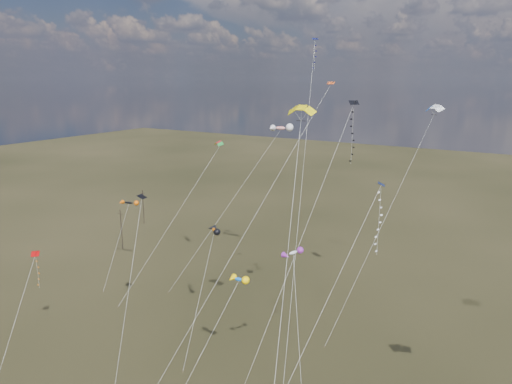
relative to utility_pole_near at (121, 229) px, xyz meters
The scene contains 16 objects.
utility_pole_near is the anchor object (origin of this frame).
utility_pole_far 16.12m from the utility_pole_near, 119.74° to the left, with size 1.40×0.20×8.00m.
diamond_black_high 55.51m from the utility_pole_near, 14.13° to the right, with size 6.02×16.73×30.38m.
diamond_navy_tall 49.48m from the utility_pole_near, ahead, with size 9.24×25.61×38.00m.
diamond_black_mid 39.17m from the utility_pole_near, 39.56° to the right, with size 8.26×14.31×19.10m.
diamond_red_low 35.20m from the utility_pole_near, 58.49° to the right, with size 4.82×10.20×12.78m.
diamond_navy_right 59.70m from the utility_pole_near, 18.65° to the right, with size 6.10×16.11×23.35m.
diamond_orange_center 48.35m from the utility_pole_near, 20.90° to the right, with size 8.64×27.24×32.26m.
parafoil_yellow 56.28m from the utility_pole_near, 21.04° to the right, with size 10.78×25.76×30.55m.
parafoil_blue_white 60.86m from the utility_pole_near, ahead, with size 9.40×14.41×29.81m.
parafoil_tricolor 30.65m from the utility_pole_near, ahead, with size 8.12×17.53×23.46m.
novelty_black_orange 14.30m from the utility_pole_near, 34.34° to the right, with size 3.78×9.25×12.80m.
novelty_orange_black 36.98m from the utility_pole_near, 22.99° to the right, with size 4.07×11.46×14.24m.
novelty_white_purple 53.20m from the utility_pole_near, 23.53° to the right, with size 6.55×9.52×16.24m.
novelty_redwhite_stripe 38.62m from the utility_pole_near, ahead, with size 13.33×16.17×25.75m.
novelty_blue_yellow 47.73m from the utility_pole_near, 27.56° to the right, with size 3.16×10.78×12.57m.
Camera 1 is at (28.28, -28.79, 32.60)m, focal length 32.00 mm.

